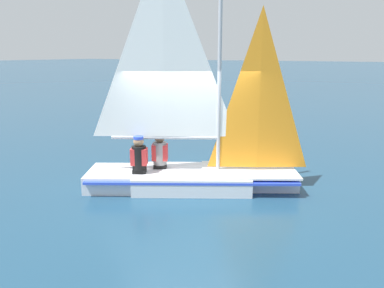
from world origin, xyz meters
TOP-DOWN VIEW (x-y plane):
  - ground_plane at (0.00, 0.00)m, footprint 260.00×260.00m
  - sailboat_main at (0.01, 0.00)m, footprint 4.53×3.27m
  - sailor_helm at (0.73, 0.15)m, footprint 0.42×0.41m
  - sailor_crew at (0.92, 0.66)m, footprint 0.42×0.41m
  - buoy_marker at (5.37, -6.77)m, footprint 0.49×0.49m

SIDE VIEW (x-z plane):
  - ground_plane at x=0.00m, z-range 0.00..0.00m
  - buoy_marker at x=5.37m, z-range -0.35..0.71m
  - sailor_helm at x=0.73m, z-range 0.05..1.21m
  - sailor_crew at x=0.92m, z-range 0.05..1.21m
  - sailboat_main at x=0.01m, z-range -1.76..3.31m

